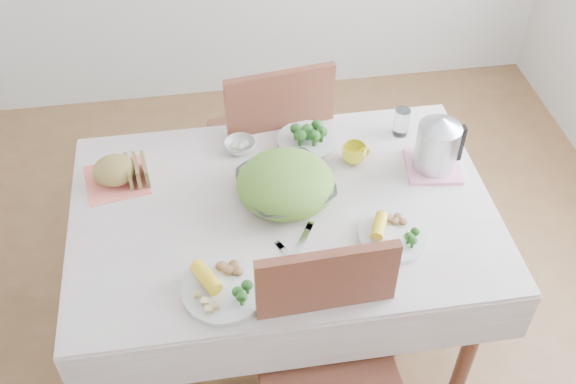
{
  "coord_description": "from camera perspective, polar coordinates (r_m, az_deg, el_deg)",
  "views": [
    {
      "loc": [
        -0.24,
        -1.65,
        2.48
      ],
      "look_at": [
        0.02,
        0.02,
        0.82
      ],
      "focal_mm": 42.0,
      "sensor_mm": 36.0,
      "label": 1
    }
  ],
  "objects": [
    {
      "name": "yellow_mug",
      "position": [
        2.56,
        5.62,
        3.27
      ],
      "size": [
        0.12,
        0.12,
        0.07
      ],
      "primitive_type": "imported",
      "rotation": [
        0.0,
        0.0,
        0.36
      ],
      "color": "yellow",
      "rests_on": "tablecloth"
    },
    {
      "name": "napkin",
      "position": [
        2.57,
        -14.3,
        0.99
      ],
      "size": [
        0.26,
        0.26,
        0.0
      ],
      "primitive_type": "cube",
      "rotation": [
        0.0,
        0.0,
        0.17
      ],
      "color": "#FF7463",
      "rests_on": "tablecloth"
    },
    {
      "name": "chair_far",
      "position": [
        3.08,
        -1.71,
        3.61
      ],
      "size": [
        0.52,
        0.52,
        1.02
      ],
      "primitive_type": "cube",
      "rotation": [
        0.0,
        0.0,
        3.29
      ],
      "color": "brown",
      "rests_on": "floor"
    },
    {
      "name": "bread_loaf",
      "position": [
        2.54,
        -14.52,
        1.91
      ],
      "size": [
        0.19,
        0.18,
        0.09
      ],
      "primitive_type": "ellipsoid",
      "rotation": [
        0.0,
        0.0,
        -0.25
      ],
      "color": "olive",
      "rests_on": "napkin"
    },
    {
      "name": "dinner_plate_left",
      "position": [
        2.15,
        -5.44,
        -8.26
      ],
      "size": [
        0.3,
        0.3,
        0.02
      ],
      "primitive_type": "cylinder",
      "rotation": [
        0.0,
        0.0,
        0.12
      ],
      "color": "white",
      "rests_on": "tablecloth"
    },
    {
      "name": "floor",
      "position": [
        2.99,
        -0.33,
        -11.6
      ],
      "size": [
        3.6,
        3.6,
        0.0
      ],
      "primitive_type": "plane",
      "color": "brown",
      "rests_on": "ground"
    },
    {
      "name": "broccoli_plate",
      "position": [
        2.65,
        1.62,
        4.34
      ],
      "size": [
        0.29,
        0.29,
        0.02
      ],
      "primitive_type": "cylinder",
      "rotation": [
        0.0,
        0.0,
        0.22
      ],
      "color": "beige",
      "rests_on": "tablecloth"
    },
    {
      "name": "salad_bowl",
      "position": [
        2.41,
        -0.19,
        0.31
      ],
      "size": [
        0.41,
        0.41,
        0.08
      ],
      "primitive_type": "imported",
      "rotation": [
        0.0,
        0.0,
        0.27
      ],
      "color": "white",
      "rests_on": "tablecloth"
    },
    {
      "name": "tablecloth",
      "position": [
        2.4,
        -0.4,
        -1.47
      ],
      "size": [
        1.5,
        1.0,
        0.01
      ],
      "primitive_type": "cube",
      "color": "silver",
      "rests_on": "dining_table"
    },
    {
      "name": "pink_tray",
      "position": [
        2.6,
        12.16,
        2.17
      ],
      "size": [
        0.22,
        0.22,
        0.02
      ],
      "primitive_type": "cube",
      "rotation": [
        0.0,
        0.0,
        -0.14
      ],
      "color": "pink",
      "rests_on": "tablecloth"
    },
    {
      "name": "fork_left",
      "position": [
        2.23,
        0.47,
        -5.74
      ],
      "size": [
        0.1,
        0.17,
        0.0
      ],
      "primitive_type": "cube",
      "rotation": [
        0.0,
        0.0,
        0.48
      ],
      "color": "silver",
      "rests_on": "tablecloth"
    },
    {
      "name": "dining_table",
      "position": [
        2.69,
        -0.36,
        -7.13
      ],
      "size": [
        1.4,
        0.9,
        0.75
      ],
      "primitive_type": "cube",
      "color": "brown",
      "rests_on": "floor"
    },
    {
      "name": "fruit_bowl",
      "position": [
        2.62,
        -4.06,
        3.92
      ],
      "size": [
        0.14,
        0.14,
        0.04
      ],
      "primitive_type": "imported",
      "rotation": [
        0.0,
        0.0,
        0.14
      ],
      "color": "white",
      "rests_on": "tablecloth"
    },
    {
      "name": "electric_kettle",
      "position": [
        2.53,
        12.54,
        4.06
      ],
      "size": [
        0.18,
        0.18,
        0.22
      ],
      "primitive_type": "cylinder",
      "rotation": [
        0.0,
        0.0,
        0.17
      ],
      "color": "#B2B5BA",
      "rests_on": "pink_tray"
    },
    {
      "name": "dinner_plate_right",
      "position": [
        2.32,
        8.9,
        -3.72
      ],
      "size": [
        0.34,
        0.34,
        0.02
      ],
      "primitive_type": "cylinder",
      "rotation": [
        0.0,
        0.0,
        -0.77
      ],
      "color": "white",
      "rests_on": "tablecloth"
    },
    {
      "name": "fork_right",
      "position": [
        2.28,
        1.15,
        -4.34
      ],
      "size": [
        0.11,
        0.17,
        0.0
      ],
      "primitive_type": "cube",
      "rotation": [
        0.0,
        0.0,
        -0.51
      ],
      "color": "silver",
      "rests_on": "tablecloth"
    },
    {
      "name": "knife",
      "position": [
        2.17,
        0.85,
        -7.72
      ],
      "size": [
        0.2,
        0.07,
        0.0
      ],
      "primitive_type": "cube",
      "rotation": [
        0.0,
        0.0,
        1.8
      ],
      "color": "silver",
      "rests_on": "tablecloth"
    },
    {
      "name": "glass_tumbler",
      "position": [
        2.7,
        9.59,
        5.96
      ],
      "size": [
        0.07,
        0.07,
        0.12
      ],
      "primitive_type": "cylinder",
      "rotation": [
        0.0,
        0.0,
        -0.21
      ],
      "color": "white",
      "rests_on": "tablecloth"
    }
  ]
}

